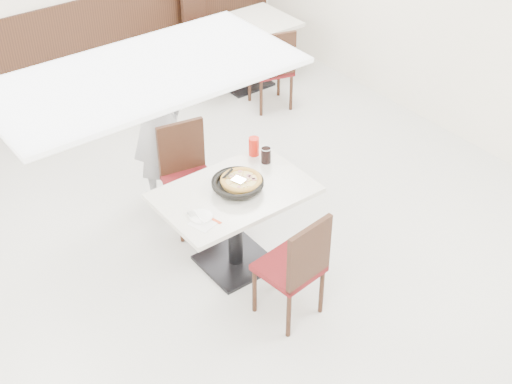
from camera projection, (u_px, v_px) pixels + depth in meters
floor at (240, 256)px, 6.06m from camera, size 7.00×7.00×0.00m
wall_right at (497, 16)px, 6.68m from camera, size 0.04×7.00×2.80m
wainscot_back at (57, 54)px, 7.97m from camera, size 5.90×0.03×1.10m
fluo_panel_a at (143, 74)px, 2.72m from camera, size 1.20×0.60×0.02m
main_table at (235, 228)px, 5.76m from camera, size 1.29×0.95×0.75m
chair_near at (289, 265)px, 5.26m from camera, size 0.47×0.47×0.95m
chair_far at (191, 180)px, 6.13m from camera, size 0.49×0.49×0.95m
trivet at (244, 188)px, 5.55m from camera, size 0.13×0.13×0.04m
pizza_pan at (238, 186)px, 5.53m from camera, size 0.39×0.39×0.01m
pizza at (241, 182)px, 5.54m from camera, size 0.35×0.35×0.02m
pizza_server at (239, 180)px, 5.51m from camera, size 0.10×0.12×0.00m
napkin at (204, 223)px, 5.22m from camera, size 0.21×0.21×0.00m
side_plate at (201, 216)px, 5.27m from camera, size 0.20×0.20×0.01m
fork at (199, 218)px, 5.24m from camera, size 0.03×0.15×0.00m
cola_glass at (266, 155)px, 5.83m from camera, size 0.09×0.09×0.13m
red_cup at (254, 146)px, 5.91m from camera, size 0.10×0.10×0.16m
diner_person at (157, 121)px, 6.30m from camera, size 0.62×0.44×1.61m
bg_table_right at (243, 55)px, 8.37m from camera, size 1.26×0.90×0.75m
bg_chair_right_near at (270, 67)px, 7.88m from camera, size 0.52×0.52×0.95m
bg_chair_right_far at (206, 29)px, 8.73m from camera, size 0.53×0.53×0.95m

